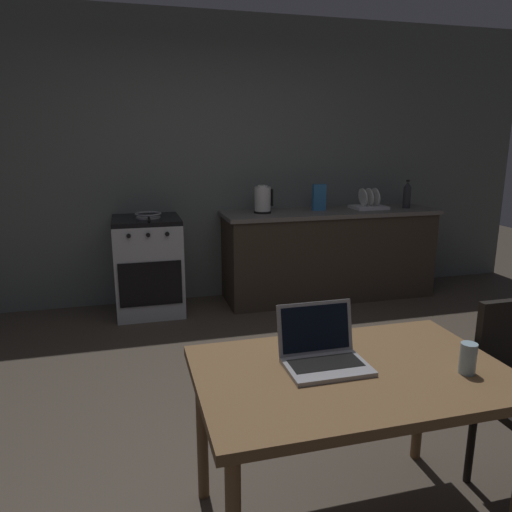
# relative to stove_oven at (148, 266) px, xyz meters

# --- Properties ---
(ground_plane) EXTENTS (12.00, 12.00, 0.00)m
(ground_plane) POSITION_rel_stove_oven_xyz_m (0.61, -2.11, -0.45)
(ground_plane) COLOR #473D33
(back_wall) EXTENTS (6.40, 0.10, 2.73)m
(back_wall) POSITION_rel_stove_oven_xyz_m (0.91, 0.35, 0.92)
(back_wall) COLOR #5D6560
(back_wall) RESTS_ON ground_plane
(kitchen_counter) EXTENTS (2.16, 0.64, 0.89)m
(kitchen_counter) POSITION_rel_stove_oven_xyz_m (1.79, 0.00, 0.00)
(kitchen_counter) COLOR #382D23
(kitchen_counter) RESTS_ON ground_plane
(stove_oven) EXTENTS (0.60, 0.62, 0.89)m
(stove_oven) POSITION_rel_stove_oven_xyz_m (0.00, 0.00, 0.00)
(stove_oven) COLOR #B7BABF
(stove_oven) RESTS_ON ground_plane
(dining_table) EXTENTS (1.21, 0.77, 0.72)m
(dining_table) POSITION_rel_stove_oven_xyz_m (0.65, -2.88, 0.20)
(dining_table) COLOR brown
(dining_table) RESTS_ON ground_plane
(laptop) EXTENTS (0.32, 0.27, 0.22)m
(laptop) POSITION_rel_stove_oven_xyz_m (0.56, -2.81, 0.32)
(laptop) COLOR #99999E
(laptop) RESTS_ON dining_table
(electric_kettle) EXTENTS (0.18, 0.16, 0.26)m
(electric_kettle) POSITION_rel_stove_oven_xyz_m (1.10, 0.00, 0.57)
(electric_kettle) COLOR black
(electric_kettle) RESTS_ON kitchen_counter
(bottle) EXTENTS (0.08, 0.08, 0.29)m
(bottle) POSITION_rel_stove_oven_xyz_m (2.62, -0.05, 0.58)
(bottle) COLOR #2D2D33
(bottle) RESTS_ON kitchen_counter
(frying_pan) EXTENTS (0.24, 0.41, 0.05)m
(frying_pan) POSITION_rel_stove_oven_xyz_m (0.02, -0.03, 0.47)
(frying_pan) COLOR gray
(frying_pan) RESTS_ON stove_oven
(drinking_glass) EXTENTS (0.06, 0.06, 0.12)m
(drinking_glass) POSITION_rel_stove_oven_xyz_m (1.06, -3.01, 0.33)
(drinking_glass) COLOR #99B7C6
(drinking_glass) RESTS_ON dining_table
(cereal_box) EXTENTS (0.13, 0.05, 0.26)m
(cereal_box) POSITION_rel_stove_oven_xyz_m (1.68, 0.02, 0.58)
(cereal_box) COLOR #3372B2
(cereal_box) RESTS_ON kitchen_counter
(dish_rack) EXTENTS (0.34, 0.26, 0.21)m
(dish_rack) POSITION_rel_stove_oven_xyz_m (2.22, 0.00, 0.49)
(dish_rack) COLOR silver
(dish_rack) RESTS_ON kitchen_counter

